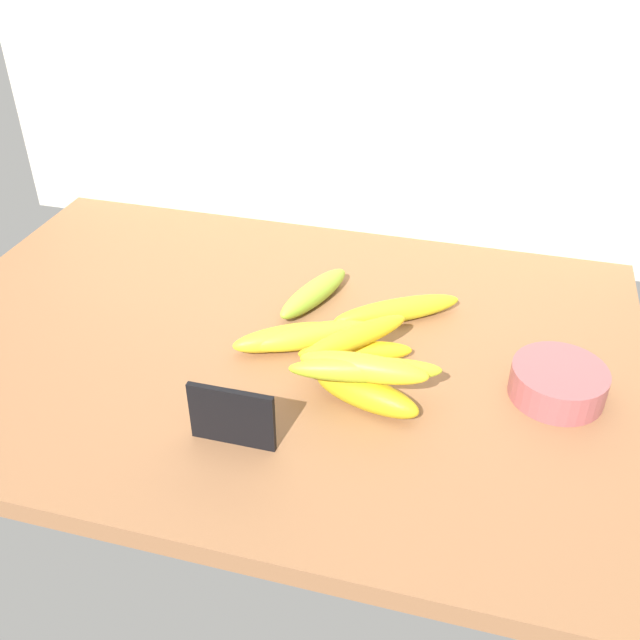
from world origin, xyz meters
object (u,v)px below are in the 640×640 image
fruit_bowl (558,382)px  banana_0 (287,337)px  banana_4 (311,337)px  banana_2 (314,293)px  banana_6 (364,367)px  banana_5 (355,352)px  banana_1 (366,394)px  banana_8 (355,337)px  chalkboard_sign (232,419)px  banana_3 (398,310)px  banana_7 (365,370)px

fruit_bowl → banana_0: size_ratio=0.79×
banana_4 → banana_2: bearing=103.4°
fruit_bowl → banana_6: size_ratio=0.75×
banana_5 → banana_6: bearing=-71.4°
fruit_bowl → banana_1: fruit_bowl is taller
banana_0 → banana_4: (3.48, 1.06, 0.01)cm
banana_1 → banana_6: 4.08cm
banana_8 → banana_6: bearing=-70.4°
chalkboard_sign → banana_5: size_ratio=0.67×
chalkboard_sign → banana_4: size_ratio=0.58×
fruit_bowl → chalkboard_sign: bearing=-153.1°
chalkboard_sign → banana_0: bearing=88.7°
banana_2 → fruit_bowl: bearing=-19.8°
banana_4 → banana_1: bearing=-45.7°
banana_1 → banana_3: banana_1 is taller
chalkboard_sign → banana_4: (3.95, 21.75, -1.96)cm
banana_0 → banana_8: banana_8 is taller
fruit_bowl → banana_5: (-27.99, 0.27, -0.60)cm
banana_0 → banana_8: size_ratio=0.92×
banana_0 → banana_7: size_ratio=0.81×
banana_3 → banana_6: (-1.04, -20.91, 4.33)cm
chalkboard_sign → banana_1: size_ratio=0.73×
banana_7 → chalkboard_sign: bearing=-142.2°
banana_1 → banana_2: banana_1 is taller
chalkboard_sign → banana_1: chalkboard_sign is taller
chalkboard_sign → banana_2: chalkboard_sign is taller
banana_1 → banana_2: bearing=120.7°
banana_4 → banana_6: bearing=-46.5°
banana_3 → banana_7: 21.49cm
fruit_bowl → banana_3: size_ratio=0.61×
banana_7 → banana_1: bearing=-25.2°
chalkboard_sign → banana_4: chalkboard_sign is taller
banana_2 → banana_8: banana_8 is taller
banana_8 → fruit_bowl: bearing=1.1°
banana_5 → banana_6: size_ratio=0.97×
banana_4 → banana_7: 15.41cm
banana_0 → banana_1: banana_1 is taller
banana_3 → banana_8: (-3.92, -12.84, 3.08)cm
banana_1 → banana_5: 9.86cm
banana_0 → banana_7: banana_7 is taller
fruit_bowl → banana_4: bearing=176.8°
banana_0 → banana_3: 18.49cm
banana_7 → banana_8: (-3.13, 8.23, -1.10)cm
chalkboard_sign → banana_3: 35.51cm
chalkboard_sign → banana_7: bearing=37.8°
fruit_bowl → banana_6: (-25.01, -8.60, 3.96)cm
banana_1 → banana_8: 9.48cm
banana_6 → fruit_bowl: bearing=19.0°
chalkboard_sign → fruit_bowl: size_ratio=0.86×
banana_2 → banana_6: bearing=-60.0°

